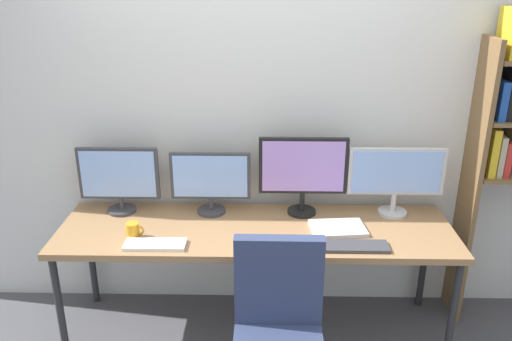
# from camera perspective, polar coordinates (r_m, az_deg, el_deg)

# --- Properties ---
(wall_back) EXTENTS (4.76, 0.10, 2.60)m
(wall_back) POSITION_cam_1_polar(r_m,az_deg,el_deg) (3.32, 0.13, 5.71)
(wall_back) COLOR silver
(wall_back) RESTS_ON ground_plane
(desk) EXTENTS (2.36, 0.68, 0.74)m
(desk) POSITION_cam_1_polar(r_m,az_deg,el_deg) (3.16, -0.02, -7.09)
(desk) COLOR #936D47
(desk) RESTS_ON ground_plane
(monitor_far_left) EXTENTS (0.50, 0.18, 0.43)m
(monitor_far_left) POSITION_cam_1_polar(r_m,az_deg,el_deg) (3.35, -14.82, -0.74)
(monitor_far_left) COLOR #38383D
(monitor_far_left) RESTS_ON desk
(monitor_center_left) EXTENTS (0.50, 0.18, 0.40)m
(monitor_center_left) POSITION_cam_1_polar(r_m,az_deg,el_deg) (3.25, -5.01, -1.04)
(monitor_center_left) COLOR #38383D
(monitor_center_left) RESTS_ON desk
(monitor_center_right) EXTENTS (0.55, 0.18, 0.50)m
(monitor_center_right) POSITION_cam_1_polar(r_m,az_deg,el_deg) (3.21, 5.19, 0.01)
(monitor_center_right) COLOR black
(monitor_center_right) RESTS_ON desk
(monitor_far_right) EXTENTS (0.59, 0.18, 0.44)m
(monitor_far_right) POSITION_cam_1_polar(r_m,az_deg,el_deg) (3.32, 15.12, -0.58)
(monitor_far_right) COLOR silver
(monitor_far_right) RESTS_ON desk
(keyboard_left) EXTENTS (0.34, 0.13, 0.02)m
(keyboard_left) POSITION_cam_1_polar(r_m,az_deg,el_deg) (2.99, -11.01, -7.97)
(keyboard_left) COLOR silver
(keyboard_left) RESTS_ON desk
(keyboard_right) EXTENTS (0.37, 0.13, 0.02)m
(keyboard_right) POSITION_cam_1_polar(r_m,az_deg,el_deg) (2.97, 10.87, -8.19)
(keyboard_right) COLOR #38383D
(keyboard_right) RESTS_ON desk
(computer_mouse) EXTENTS (0.06, 0.10, 0.03)m
(computer_mouse) POSITION_cam_1_polar(r_m,az_deg,el_deg) (2.94, 3.46, -7.97)
(computer_mouse) COLOR silver
(computer_mouse) RESTS_ON desk
(laptop_closed) EXTENTS (0.34, 0.25, 0.02)m
(laptop_closed) POSITION_cam_1_polar(r_m,az_deg,el_deg) (3.14, 8.97, -6.29)
(laptop_closed) COLOR silver
(laptop_closed) RESTS_ON desk
(coffee_mug) EXTENTS (0.11, 0.08, 0.09)m
(coffee_mug) POSITION_cam_1_polar(r_m,az_deg,el_deg) (3.09, -13.34, -6.40)
(coffee_mug) COLOR orange
(coffee_mug) RESTS_ON desk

